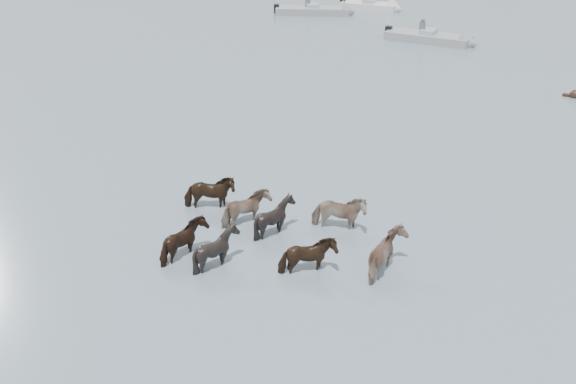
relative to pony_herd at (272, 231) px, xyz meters
The scene contains 6 objects.
ground 2.02m from the pony_herd, 10.98° to the right, with size 400.00×400.00×0.00m, color #4D5F6F.
pony_herd is the anchor object (origin of this frame).
swimming_pony 17.93m from the pony_herd, 72.36° to the left, with size 0.72×0.44×0.44m.
motorboat_a 30.66m from the pony_herd, 113.48° to the left, with size 5.67×3.74×1.92m.
motorboat_b 24.02m from the pony_herd, 96.24° to the left, with size 5.52×1.62×1.92m.
motorboat_f 32.76m from the pony_herd, 106.74° to the left, with size 4.67×2.10×1.92m.
Camera 1 is at (5.42, -12.06, 8.87)m, focal length 39.45 mm.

